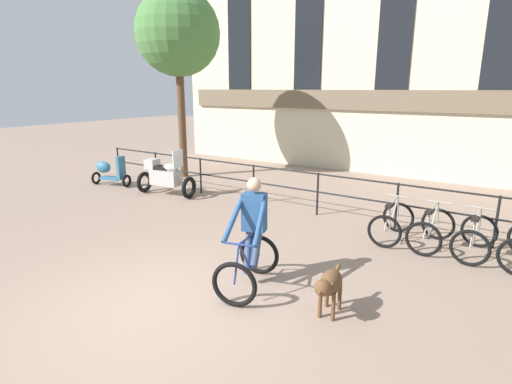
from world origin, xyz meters
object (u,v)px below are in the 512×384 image
Objects in this scene: parked_motorcycle at (165,176)px; parked_scooter at (109,171)px; parked_bicycle_mid_left at (431,230)px; parked_bicycle_near_lamp at (392,223)px; dog at (329,285)px; parked_bicycle_mid_right at (475,238)px; cyclist_with_bike at (251,239)px.

parked_scooter is at bearing 85.45° from parked_motorcycle.
parked_bicycle_near_lamp is at bearing 3.46° from parked_bicycle_mid_left.
parked_bicycle_mid_right is at bearing 60.82° from dog.
parked_scooter is (-2.35, -0.15, -0.10)m from parked_motorcycle.
parked_bicycle_near_lamp is 0.84× the size of parked_scooter.
parked_bicycle_near_lamp is 0.75m from parked_bicycle_mid_left.
parked_bicycle_near_lamp is 1.50m from parked_bicycle_mid_right.
parked_motorcycle is 1.57× the size of parked_bicycle_mid_right.
parked_bicycle_mid_right is (2.77, 3.21, -0.41)m from cyclist_with_bike.
parked_bicycle_mid_right is at bearing 34.20° from cyclist_with_bike.
parked_bicycle_mid_left is at bearing -97.56° from parked_motorcycle.
parked_scooter reaches higher than parked_bicycle_near_lamp.
parked_bicycle_mid_left is at bearing 179.18° from parked_bicycle_near_lamp.
parked_motorcycle is at bearing 146.72° from dog.
cyclist_with_bike is 8.06m from parked_scooter.
cyclist_with_bike is 3.47m from parked_bicycle_near_lamp.
dog is 3.42m from parked_bicycle_mid_left.
parked_scooter is at bearing 4.89° from parked_bicycle_mid_left.
parked_scooter is (-7.49, 2.97, -0.30)m from cyclist_with_bike.
cyclist_with_bike is at bearing 167.05° from dog.
parked_bicycle_mid_right reaches higher than dog.
parked_scooter reaches higher than parked_bicycle_mid_left.
parked_bicycle_near_lamp is at bearing 2.32° from parked_bicycle_mid_right.
cyclist_with_bike reaches higher than parked_bicycle_mid_left.
parked_scooter is at bearing 3.65° from parked_bicycle_mid_right.
dog is 0.81× the size of parked_bicycle_near_lamp.
parked_bicycle_mid_left is (0.75, 0.00, 0.00)m from parked_bicycle_near_lamp.
parked_scooter is (-9.51, -0.24, 0.10)m from parked_bicycle_mid_left.
cyclist_with_bike reaches higher than parked_scooter.
dog is at bearing -122.58° from parked_scooter.
parked_bicycle_near_lamp and parked_bicycle_mid_right have the same top height.
parked_motorcycle reaches higher than dog.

